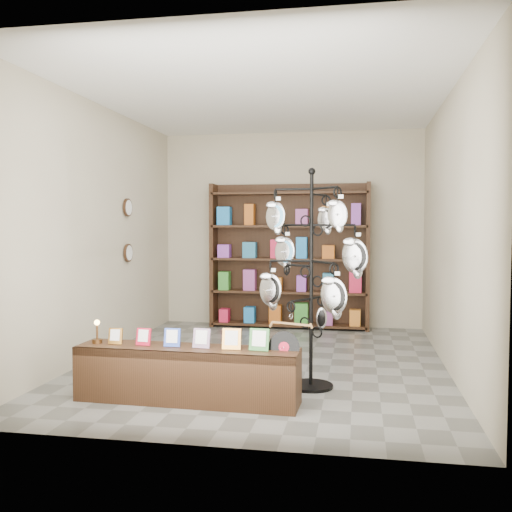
# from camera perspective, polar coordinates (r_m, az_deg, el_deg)

# --- Properties ---
(ground) EXTENTS (5.00, 5.00, 0.00)m
(ground) POSITION_cam_1_polar(r_m,az_deg,el_deg) (6.61, 0.85, -10.62)
(ground) COLOR slate
(ground) RESTS_ON ground
(room_envelope) EXTENTS (5.00, 5.00, 5.00)m
(room_envelope) POSITION_cam_1_polar(r_m,az_deg,el_deg) (6.42, 0.86, 5.63)
(room_envelope) COLOR #BEB599
(room_envelope) RESTS_ON ground
(display_tree) EXTENTS (1.17, 1.17, 2.11)m
(display_tree) POSITION_cam_1_polar(r_m,az_deg,el_deg) (5.47, 5.56, -0.54)
(display_tree) COLOR black
(display_tree) RESTS_ON ground
(front_shelf) EXTENTS (2.00, 0.46, 0.70)m
(front_shelf) POSITION_cam_1_polar(r_m,az_deg,el_deg) (5.19, -6.90, -11.66)
(front_shelf) COLOR black
(front_shelf) RESTS_ON ground
(back_shelving) EXTENTS (2.42, 0.36, 2.20)m
(back_shelving) POSITION_cam_1_polar(r_m,az_deg,el_deg) (8.71, 3.33, -0.45)
(back_shelving) COLOR black
(back_shelving) RESTS_ON ground
(wall_clocks) EXTENTS (0.03, 0.24, 0.84)m
(wall_clocks) POSITION_cam_1_polar(r_m,az_deg,el_deg) (7.74, -12.69, 2.53)
(wall_clocks) COLOR black
(wall_clocks) RESTS_ON ground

